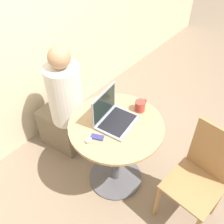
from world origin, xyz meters
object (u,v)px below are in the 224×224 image
laptop (113,116)px  cell_phone (97,137)px  person_seated (64,110)px  chair_empty (199,178)px

laptop → cell_phone: bearing=-174.2°
cell_phone → person_seated: 0.73m
person_seated → chair_empty: bearing=-83.1°
cell_phone → chair_empty: 0.86m
laptop → chair_empty: 0.83m
laptop → cell_phone: laptop is taller
chair_empty → person_seated: bearing=96.9°
person_seated → cell_phone: bearing=-107.8°
laptop → person_seated: person_seated is taller
person_seated → laptop: bearing=-89.6°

